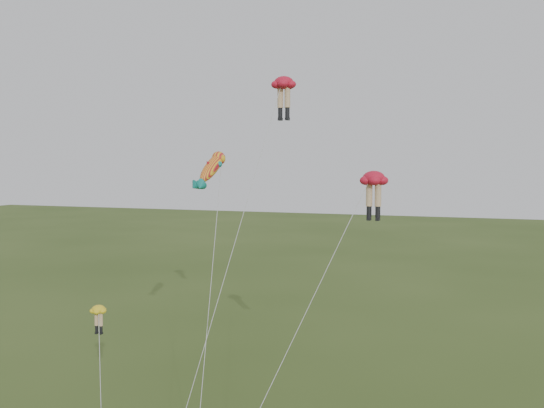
% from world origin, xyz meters
% --- Properties ---
extents(legs_kite_red_high, '(3.62, 10.48, 20.06)m').
position_xyz_m(legs_kite_red_high, '(2.31, 8.39, 19.20)').
color(legs_kite_red_high, red).
rests_on(legs_kite_red_high, ground).
extents(legs_kite_red_mid, '(6.25, 9.31, 14.55)m').
position_xyz_m(legs_kite_red_mid, '(7.82, 7.40, 13.78)').
color(legs_kite_red_mid, red).
rests_on(legs_kite_red_mid, ground).
extents(legs_kite_yellow, '(3.68, 4.84, 7.42)m').
position_xyz_m(legs_kite_yellow, '(-5.51, 1.16, 6.72)').
color(legs_kite_yellow, yellow).
rests_on(legs_kite_yellow, ground).
extents(fish_kite, '(3.69, 9.73, 15.92)m').
position_xyz_m(fish_kite, '(-1.98, 7.78, 14.63)').
color(fish_kite, yellow).
rests_on(fish_kite, ground).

